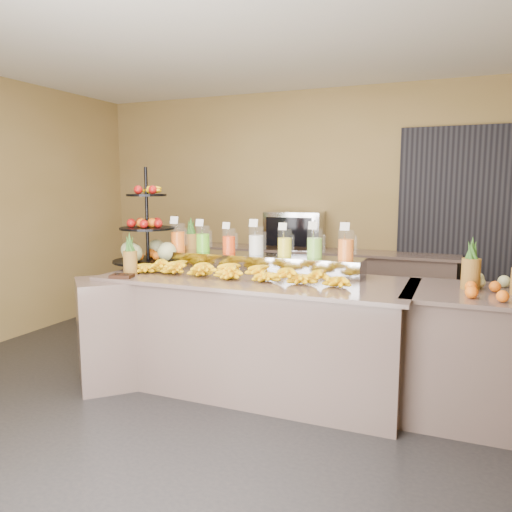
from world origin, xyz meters
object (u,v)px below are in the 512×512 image
Objects in this scene: pitcher_tray at (256,263)px; right_fruit_pile at (492,284)px; fruit_stand at (152,242)px; banana_heap at (235,269)px; oven_warmer at (295,230)px; condiment_caddy at (122,276)px.

right_fruit_pile is at bearing -7.30° from pitcher_tray.
right_fruit_pile is (2.83, -0.11, -0.16)m from fruit_stand.
banana_heap is at bearing -176.33° from right_fruit_pile.
right_fruit_pile is 2.79m from oven_warmer.
condiment_caddy is at bearing -75.68° from fruit_stand.
oven_warmer is (0.69, 2.36, 0.21)m from condiment_caddy.
right_fruit_pile is at bearing 3.67° from banana_heap.
condiment_caddy is at bearing -142.05° from pitcher_tray.
right_fruit_pile reaches higher than condiment_caddy.
pitcher_tray is 2.04× the size of fruit_stand.
pitcher_tray is 10.74× the size of condiment_caddy.
banana_heap is at bearing 21.60° from condiment_caddy.
pitcher_tray is 1.13m from condiment_caddy.
oven_warmer is (-0.16, 2.03, 0.14)m from banana_heap.
banana_heap is at bearing -90.23° from oven_warmer.
right_fruit_pile is at bearing -47.83° from oven_warmer.
pitcher_tray reaches higher than condiment_caddy.
right_fruit_pile reaches higher than banana_heap.
fruit_stand is (-0.95, 0.23, 0.15)m from banana_heap.
fruit_stand is at bearing -118.50° from oven_warmer.
banana_heap is at bearing -95.93° from pitcher_tray.
fruit_stand reaches higher than right_fruit_pile.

